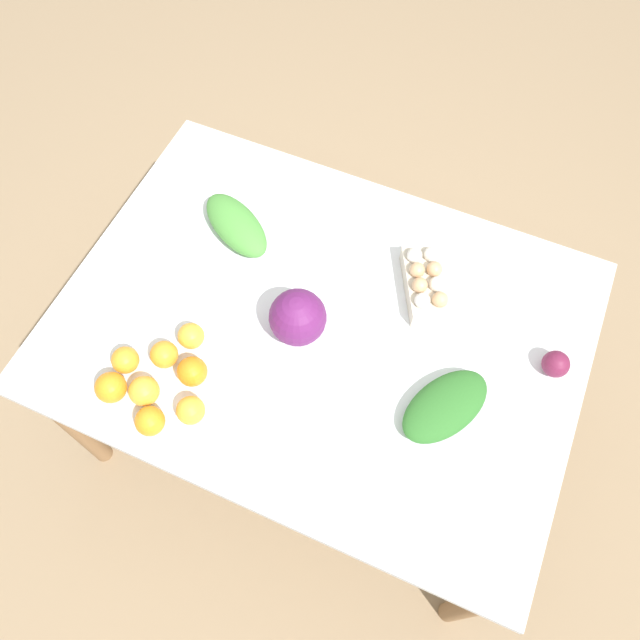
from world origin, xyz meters
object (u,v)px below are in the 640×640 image
at_px(orange_4, 125,360).
at_px(orange_6, 111,387).
at_px(orange_1, 164,354).
at_px(orange_2, 144,391).
at_px(greens_bunch_chard, 236,225).
at_px(orange_0, 192,371).
at_px(cabbage_purple, 298,317).
at_px(orange_3, 150,421).
at_px(orange_7, 191,336).
at_px(greens_bunch_dandelion, 445,406).
at_px(beet_root, 556,364).
at_px(orange_5, 191,410).
at_px(egg_carton, 425,282).

relative_size(orange_4, orange_6, 0.89).
distance_m(orange_1, orange_2, 0.11).
relative_size(greens_bunch_chard, orange_0, 3.35).
xyz_separation_m(cabbage_purple, orange_3, (0.23, 0.40, -0.04)).
bearing_deg(orange_4, greens_bunch_chard, -97.83).
bearing_deg(orange_6, orange_7, -118.14).
bearing_deg(orange_1, greens_bunch_dandelion, -167.44).
bearing_deg(orange_1, orange_7, -116.09).
relative_size(beet_root, orange_4, 0.99).
height_order(cabbage_purple, orange_3, cabbage_purple).
xyz_separation_m(orange_2, orange_7, (-0.03, -0.19, -0.00)).
xyz_separation_m(greens_bunch_dandelion, orange_3, (0.67, 0.34, 0.00)).
distance_m(cabbage_purple, orange_4, 0.47).
height_order(greens_bunch_dandelion, orange_3, orange_3).
bearing_deg(orange_3, orange_5, -140.24).
bearing_deg(orange_6, orange_4, -83.63).
bearing_deg(orange_7, orange_1, 63.91).
distance_m(beet_root, orange_6, 1.16).
distance_m(cabbage_purple, orange_7, 0.29).
relative_size(greens_bunch_dandelion, orange_3, 3.45).
relative_size(cabbage_purple, orange_7, 2.17).
height_order(greens_bunch_chard, orange_5, greens_bunch_chard).
distance_m(orange_2, orange_7, 0.19).
relative_size(egg_carton, orange_3, 3.33).
relative_size(cabbage_purple, egg_carton, 0.61).
relative_size(orange_0, orange_3, 1.05).
distance_m(greens_bunch_chard, orange_0, 0.48).
xyz_separation_m(orange_4, orange_5, (-0.23, 0.05, 0.00)).
bearing_deg(orange_6, orange_3, 164.99).
height_order(egg_carton, beet_root, egg_carton).
distance_m(beet_root, orange_7, 0.97).
relative_size(greens_bunch_dandelion, orange_4, 3.60).
bearing_deg(orange_5, cabbage_purple, -114.02).
height_order(orange_3, orange_7, orange_3).
bearing_deg(orange_0, orange_2, 48.25).
bearing_deg(orange_4, orange_5, 166.78).
xyz_separation_m(orange_3, orange_6, (0.14, -0.04, 0.00)).
distance_m(greens_bunch_dandelion, beet_root, 0.32).
relative_size(beet_root, orange_7, 1.01).
bearing_deg(beet_root, greens_bunch_dandelion, 44.61).
relative_size(egg_carton, orange_7, 3.54).
height_order(orange_4, orange_5, orange_5).
relative_size(egg_carton, orange_1, 3.42).
distance_m(orange_1, orange_4, 0.10).
xyz_separation_m(orange_0, orange_2, (0.09, 0.10, -0.00)).
height_order(greens_bunch_chard, orange_0, greens_bunch_chard).
bearing_deg(cabbage_purple, orange_2, 49.89).
relative_size(greens_bunch_chard, orange_3, 3.50).
xyz_separation_m(greens_bunch_dandelion, orange_7, (0.69, 0.08, 0.00)).
relative_size(orange_0, orange_2, 1.01).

